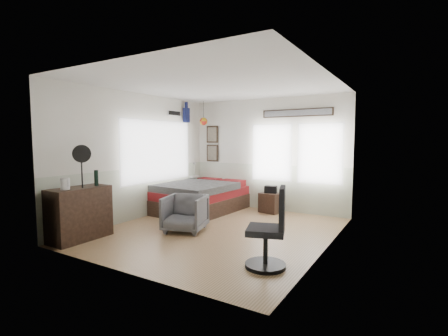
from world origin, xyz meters
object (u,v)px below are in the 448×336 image
at_px(nightstand, 271,203).
at_px(task_chair, 270,235).
at_px(bed, 200,197).
at_px(armchair, 185,213).
at_px(dresser, 80,214).

height_order(nightstand, task_chair, task_chair).
height_order(bed, nightstand, bed).
xyz_separation_m(armchair, task_chair, (2.05, -0.81, 0.11)).
bearing_deg(armchair, task_chair, -38.20).
height_order(dresser, task_chair, task_chair).
bearing_deg(task_chair, armchair, 140.36).
distance_m(bed, nightstand, 1.68).
height_order(armchair, nightstand, armchair).
relative_size(armchair, task_chair, 0.68).
xyz_separation_m(dresser, nightstand, (1.99, 3.60, -0.22)).
height_order(dresser, armchair, dresser).
distance_m(dresser, armchair, 1.81).
bearing_deg(task_chair, dresser, 170.89).
height_order(bed, task_chair, task_chair).
bearing_deg(nightstand, bed, -143.29).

